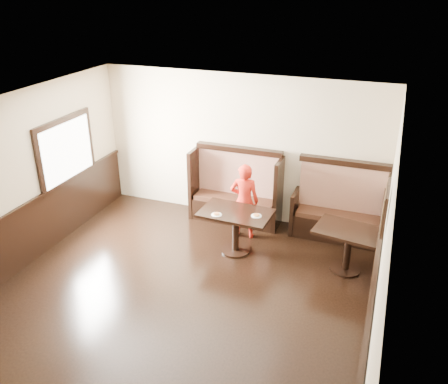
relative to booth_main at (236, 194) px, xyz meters
The scene contains 9 objects.
ground 3.34m from the booth_main, 90.00° to the right, with size 7.00×7.00×0.00m, color black.
room_shell 3.03m from the booth_main, 95.65° to the right, with size 7.00×7.00×7.00m.
booth_main is the anchor object (origin of this frame).
booth_neighbor 1.95m from the booth_main, ahead, with size 1.65×0.72×1.45m.
table_main 1.20m from the booth_main, 71.47° to the right, with size 1.22×0.80×0.76m.
table_neighbor 2.49m from the booth_main, 25.24° to the right, with size 1.16×0.86×0.74m.
child 0.71m from the booth_main, 59.04° to the right, with size 0.51×0.34×1.41m, color red.
pizza_plate_left 1.38m from the booth_main, 85.08° to the right, with size 0.18×0.18×0.03m.
pizza_plate_right 1.40m from the booth_main, 57.21° to the right, with size 0.18×0.18×0.03m.
Camera 1 is at (2.65, -4.54, 4.38)m, focal length 38.00 mm.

